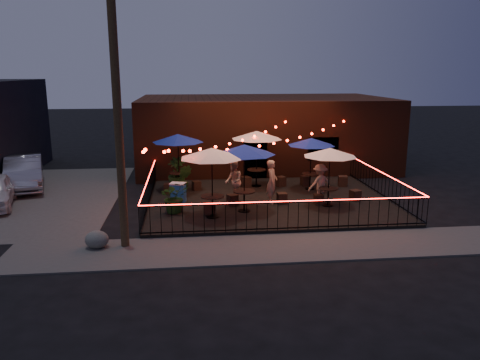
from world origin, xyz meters
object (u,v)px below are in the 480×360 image
object	(u,v)px
cafe_table_0	(212,154)
cooler	(178,193)
cafe_table_1	(178,139)
boulder	(97,240)
cafe_table_4	(330,153)
cafe_table_5	(311,143)
utility_pole	(118,121)
cafe_table_2	(244,150)
cafe_table_3	(257,136)

from	to	relation	value
cafe_table_0	cooler	world-z (taller)	cafe_table_0
cafe_table_1	boulder	bearing A→B (deg)	-109.79
cafe_table_4	cafe_table_5	xyz separation A→B (m)	(-0.03, 2.78, 0.01)
cafe_table_4	cafe_table_0	bearing A→B (deg)	-167.97
utility_pole	cafe_table_2	xyz separation A→B (m)	(4.17, 2.98, -1.45)
cafe_table_3	cafe_table_4	distance (m)	4.33
cafe_table_0	cafe_table_4	bearing A→B (deg)	12.03
cafe_table_4	cooler	distance (m)	6.39
cafe_table_0	cafe_table_4	xyz separation A→B (m)	(4.72, 1.01, -0.23)
cafe_table_2	cafe_table_4	world-z (taller)	cafe_table_2
cafe_table_3	cooler	world-z (taller)	cafe_table_3
cafe_table_0	cooler	distance (m)	3.22
cafe_table_5	cooler	distance (m)	6.46
cafe_table_1	cafe_table_4	world-z (taller)	cafe_table_1
cafe_table_5	boulder	bearing A→B (deg)	-143.62
utility_pole	cafe_table_0	size ratio (longest dim) A/B	2.60
cafe_table_3	cafe_table_4	world-z (taller)	cafe_table_3
cafe_table_2	cafe_table_4	bearing A→B (deg)	6.31
cafe_table_4	cafe_table_5	world-z (taller)	cafe_table_5
cafe_table_1	cafe_table_3	size ratio (longest dim) A/B	0.84
cafe_table_4	cooler	size ratio (longest dim) A/B	3.04
cafe_table_1	cooler	bearing A→B (deg)	-90.12
cafe_table_2	cafe_table_5	distance (m)	4.67
cafe_table_5	cafe_table_3	bearing A→B (deg)	161.37
cafe_table_2	cafe_table_5	xyz separation A→B (m)	(3.43, 3.16, -0.23)
cafe_table_1	cafe_table_0	bearing A→B (deg)	-73.35
cafe_table_3	cafe_table_5	distance (m)	2.53
utility_pole	cafe_table_0	xyz separation A→B (m)	(2.91, 2.35, -1.46)
cafe_table_2	cooler	distance (m)	3.60
utility_pole	cafe_table_4	size ratio (longest dim) A/B	3.17
cafe_table_0	cafe_table_2	xyz separation A→B (m)	(1.26, 0.62, 0.01)
cafe_table_1	cafe_table_4	xyz separation A→B (m)	(6.03, -3.38, -0.18)
cafe_table_2	boulder	distance (m)	6.30
cafe_table_5	cooler	bearing A→B (deg)	-164.96
cafe_table_2	cafe_table_4	xyz separation A→B (m)	(3.46, 0.38, -0.24)
cafe_table_3	cafe_table_1	bearing A→B (deg)	-176.70
cafe_table_1	cafe_table_2	world-z (taller)	cafe_table_2
cafe_table_5	cafe_table_1	bearing A→B (deg)	174.34
boulder	cafe_table_4	bearing A→B (deg)	22.12
utility_pole	boulder	world-z (taller)	utility_pole
cafe_table_3	cafe_table_5	bearing A→B (deg)	-18.63
cafe_table_1	cooler	world-z (taller)	cafe_table_1
utility_pole	cafe_table_4	distance (m)	8.51
cafe_table_2	boulder	bearing A→B (deg)	-148.62
cafe_table_0	cafe_table_1	xyz separation A→B (m)	(-1.31, 4.38, -0.05)
cafe_table_4	boulder	distance (m)	9.38
cafe_table_5	cooler	world-z (taller)	cafe_table_5
cafe_table_1	boulder	size ratio (longest dim) A/B	3.21
cooler	cafe_table_3	bearing A→B (deg)	49.30
cafe_table_1	boulder	distance (m)	7.57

